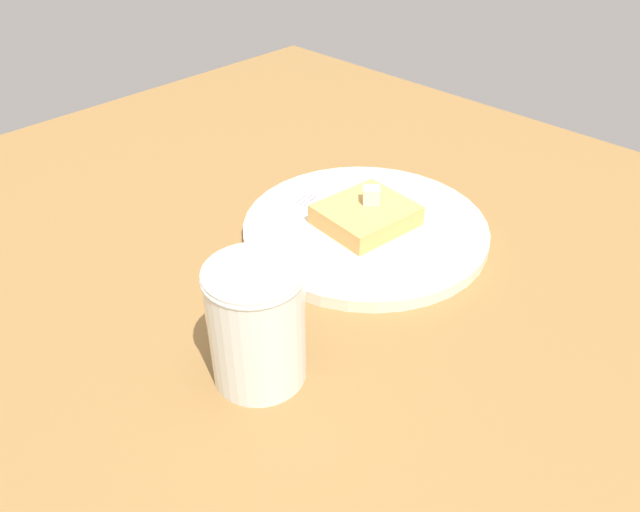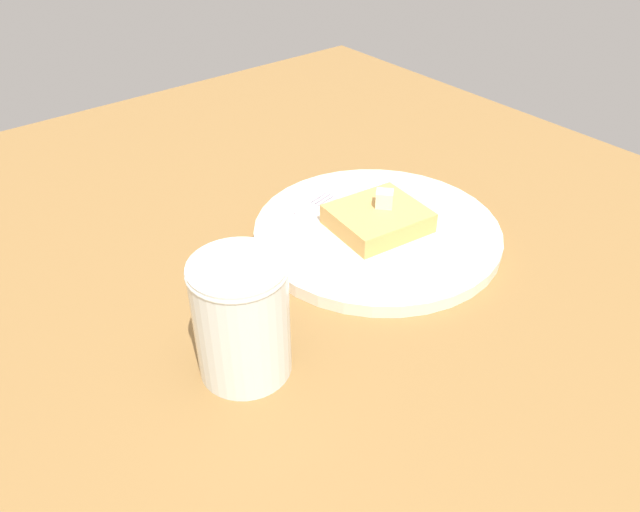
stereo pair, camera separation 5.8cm
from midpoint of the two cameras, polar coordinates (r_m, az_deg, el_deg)
The scene contains 6 objects.
table_surface at distance 65.52cm, azimuth -6.24°, elevation -1.51°, with size 104.31×104.31×2.09cm, color olive.
plate at distance 68.60cm, azimuth 1.75°, elevation 2.48°, with size 26.85×26.85×1.38cm.
toast_slice_center at distance 67.68cm, azimuth 1.78°, elevation 3.69°, with size 8.36×9.50×2.23cm, color tan.
butter_pat_primary at distance 67.35cm, azimuth 2.27°, elevation 5.50°, with size 1.80×1.62×1.80cm, color #F0E8C2.
fork at distance 68.64cm, azimuth -6.01°, elevation 3.06°, with size 4.93×15.92×0.36cm.
syrup_jar at distance 50.14cm, azimuth -9.10°, elevation -6.78°, with size 7.90×7.90×10.64cm.
Camera 1 is at (39.31, -34.45, 40.36)cm, focal length 35.00 mm.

